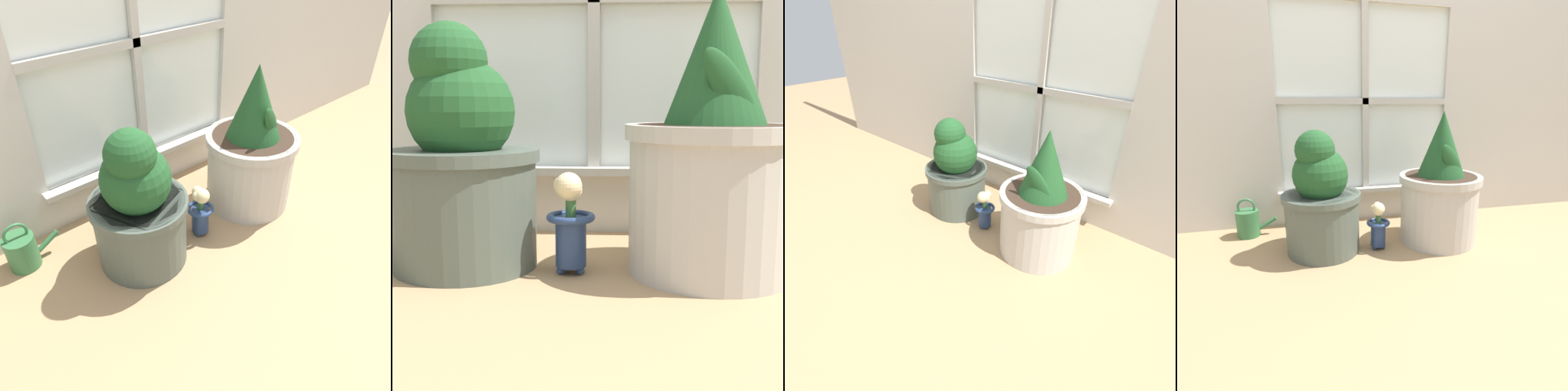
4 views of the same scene
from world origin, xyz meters
The scene contains 5 objects.
ground_plane centered at (0.00, 0.00, 0.00)m, with size 10.00×10.00×0.00m, color tan.
potted_plant_left centered at (-0.30, 0.19, 0.25)m, with size 0.38×0.38×0.59m.
potted_plant_right centered at (0.30, 0.17, 0.27)m, with size 0.42×0.42×0.67m.
flower_vase centered at (-0.03, 0.14, 0.14)m, with size 0.12×0.12×0.25m.
watering_can centered at (-0.69, 0.46, 0.08)m, with size 0.22×0.12×0.22m.
Camera 3 is at (0.89, -0.97, 1.11)m, focal length 28.00 mm.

